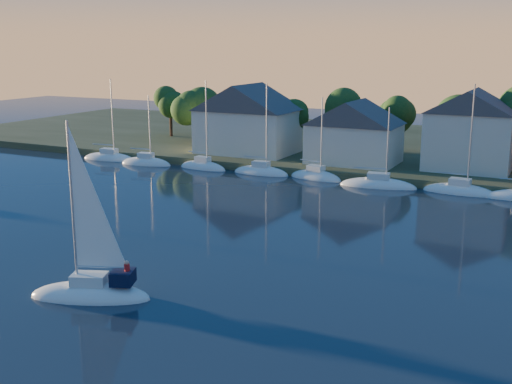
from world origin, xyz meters
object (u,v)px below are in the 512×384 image
Objects in this scene: clubhouse_west at (248,118)px; hero_sailboat at (92,290)px; clubhouse_centre at (354,131)px; clubhouse_east at (471,129)px.

hero_sailboat reaches higher than clubhouse_west.
clubhouse_east reaches higher than clubhouse_centre.
clubhouse_east is (30.00, 1.00, 0.07)m from clubhouse_west.
clubhouse_east is at bearing -128.74° from hero_sailboat.
clubhouse_centre is 14.17m from clubhouse_east.
hero_sailboat is at bearing -91.89° from clubhouse_centre.
hero_sailboat reaches higher than clubhouse_east.
clubhouse_west is 30.02m from clubhouse_east.
hero_sailboat is (14.38, -49.87, -5.39)m from clubhouse_west.
clubhouse_east is at bearing 8.13° from clubhouse_centre.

